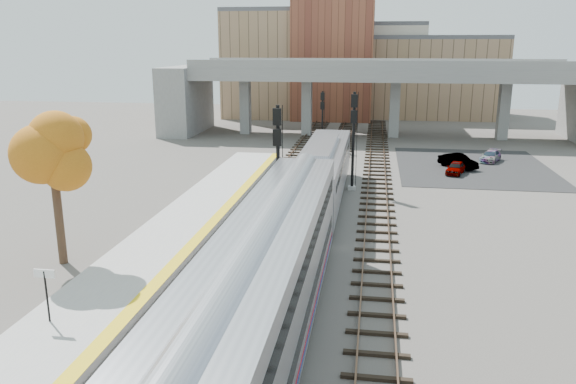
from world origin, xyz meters
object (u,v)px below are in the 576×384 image
(car_a, at_px, (456,168))
(locomotive, at_px, (323,171))
(car_c, at_px, (491,156))
(tree, at_px, (52,153))
(coach, at_px, (263,299))
(signal_mast_mid, at_px, (353,141))
(car_b, at_px, (458,161))
(signal_mast_far, at_px, (322,122))
(signal_mast_near, at_px, (278,168))

(car_a, bearing_deg, locomotive, -116.30)
(car_c, bearing_deg, car_a, -99.81)
(tree, bearing_deg, car_c, 48.41)
(coach, bearing_deg, tree, 146.13)
(coach, relative_size, tree, 3.12)
(signal_mast_mid, bearing_deg, car_c, 45.25)
(tree, bearing_deg, car_b, 48.85)
(locomotive, xyz_separation_m, tree, (-12.53, -14.19, 3.66))
(tree, height_order, car_a, tree)
(locomotive, bearing_deg, tree, -131.45)
(tree, xyz_separation_m, car_b, (24.01, 27.47, -5.24))
(coach, distance_m, car_b, 37.73)
(coach, bearing_deg, car_b, 72.27)
(signal_mast_mid, relative_size, car_c, 2.13)
(signal_mast_mid, distance_m, signal_mast_far, 18.26)
(signal_mast_near, xyz_separation_m, signal_mast_mid, (4.10, 11.00, -0.05))
(signal_mast_far, xyz_separation_m, car_c, (17.19, -4.57, -2.44))
(car_c, bearing_deg, car_b, -110.76)
(coach, bearing_deg, car_c, 69.11)
(signal_mast_far, height_order, car_a, signal_mast_far)
(coach, height_order, signal_mast_near, signal_mast_near)
(car_b, bearing_deg, car_a, -139.76)
(tree, distance_m, car_a, 34.66)
(signal_mast_far, bearing_deg, car_a, -39.52)
(coach, height_order, signal_mast_mid, signal_mast_mid)
(car_a, xyz_separation_m, car_c, (4.14, 6.19, -0.03))
(locomotive, relative_size, tree, 2.38)
(car_a, relative_size, car_b, 0.82)
(tree, height_order, car_b, tree)
(signal_mast_far, distance_m, car_b, 16.04)
(signal_mast_mid, bearing_deg, car_b, 45.24)
(coach, relative_size, car_a, 7.66)
(locomotive, relative_size, signal_mast_far, 3.00)
(car_a, distance_m, car_c, 7.45)
(signal_mast_far, relative_size, car_b, 1.59)
(coach, relative_size, car_b, 6.26)
(locomotive, bearing_deg, signal_mast_mid, 61.78)
(car_a, bearing_deg, signal_mast_far, 159.74)
(tree, bearing_deg, locomotive, 48.55)
(signal_mast_near, relative_size, car_a, 2.40)
(signal_mast_far, distance_m, tree, 37.30)
(signal_mast_mid, xyz_separation_m, tree, (-14.53, -17.92, 1.96))
(locomotive, relative_size, coach, 0.76)
(locomotive, xyz_separation_m, car_c, (15.09, 16.93, -1.71))
(car_c, bearing_deg, locomotive, -107.75)
(car_a, bearing_deg, coach, -88.92)
(signal_mast_far, bearing_deg, car_c, -14.89)
(locomotive, xyz_separation_m, signal_mast_mid, (2.00, 3.73, 1.70))
(signal_mast_near, bearing_deg, tree, -146.47)
(coach, bearing_deg, signal_mast_near, 97.80)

